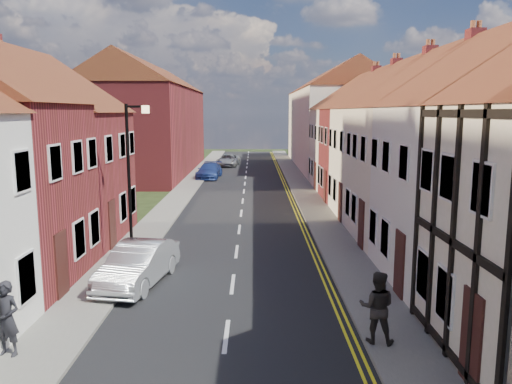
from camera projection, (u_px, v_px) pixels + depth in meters
road at (241, 213)px, 28.89m from camera, size 7.00×90.00×0.02m
pavement_left at (165, 213)px, 28.86m from camera, size 1.80×90.00×0.12m
pavement_right at (317, 212)px, 28.90m from camera, size 1.80×90.00×0.12m
cottage_r_cream_mid at (449, 143)px, 21.80m from camera, size 8.30×5.20×9.00m
cottage_r_pink at (411, 137)px, 27.13m from camera, size 8.30×6.00×9.00m
cottage_r_white_far at (385, 133)px, 32.46m from camera, size 8.30×5.20×9.00m
cottage_r_cream_far at (367, 130)px, 37.79m from camera, size 8.30×6.00×9.00m
cottage_l_pink at (28, 145)px, 22.07m from camera, size 8.30×6.30×8.80m
block_right_far at (335, 117)px, 52.77m from camera, size 8.30×24.20×10.50m
block_left_far at (149, 117)px, 47.74m from camera, size 8.30×24.20×10.50m
lamppost at (131, 175)px, 18.44m from camera, size 0.88×0.15×6.00m
car_mid at (138, 264)px, 16.93m from camera, size 2.26×4.54×1.43m
car_far at (209, 171)px, 44.04m from camera, size 2.23×4.74×1.34m
car_distant at (228, 160)px, 53.99m from camera, size 2.56×4.81×1.29m
pedestrian_left at (7, 319)px, 11.73m from camera, size 0.73×0.56×1.81m
pedestrian_right at (377, 307)px, 12.40m from camera, size 1.03×0.89×1.83m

